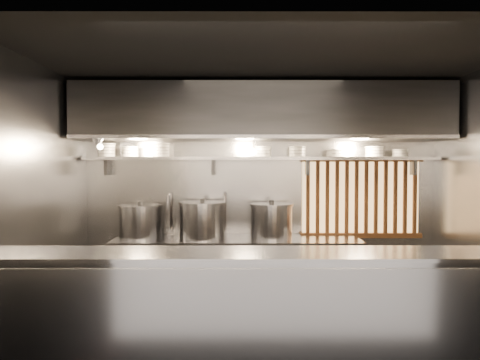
{
  "coord_description": "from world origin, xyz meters",
  "views": [
    {
      "loc": [
        -0.27,
        -4.56,
        1.81
      ],
      "look_at": [
        -0.26,
        0.55,
        1.64
      ],
      "focal_mm": 35.0,
      "sensor_mm": 36.0,
      "label": 1
    }
  ],
  "objects_px": {
    "stock_pot_mid": "(140,221)",
    "stock_pot_right": "(271,221)",
    "pendant_bulb": "(253,152)",
    "heat_lamp": "(98,142)",
    "stock_pot_left": "(202,220)"
  },
  "relations": [
    {
      "from": "stock_pot_left",
      "to": "stock_pot_mid",
      "type": "xyz_separation_m",
      "value": [
        -0.76,
        0.04,
        -0.02
      ]
    },
    {
      "from": "heat_lamp",
      "to": "pendant_bulb",
      "type": "xyz_separation_m",
      "value": [
        1.8,
        0.35,
        -0.11
      ]
    },
    {
      "from": "stock_pot_right",
      "to": "heat_lamp",
      "type": "bearing_deg",
      "value": -170.97
    },
    {
      "from": "pendant_bulb",
      "to": "stock_pot_mid",
      "type": "relative_size",
      "value": 0.28
    },
    {
      "from": "heat_lamp",
      "to": "stock_pot_mid",
      "type": "distance_m",
      "value": 1.09
    },
    {
      "from": "heat_lamp",
      "to": "stock_pot_right",
      "type": "height_order",
      "value": "heat_lamp"
    },
    {
      "from": "stock_pot_left",
      "to": "stock_pot_mid",
      "type": "bearing_deg",
      "value": 177.19
    },
    {
      "from": "pendant_bulb",
      "to": "stock_pot_left",
      "type": "relative_size",
      "value": 0.26
    },
    {
      "from": "stock_pot_right",
      "to": "pendant_bulb",
      "type": "bearing_deg",
      "value": 173.02
    },
    {
      "from": "pendant_bulb",
      "to": "stock_pot_right",
      "type": "height_order",
      "value": "pendant_bulb"
    },
    {
      "from": "pendant_bulb",
      "to": "stock_pot_left",
      "type": "distance_m",
      "value": 1.05
    },
    {
      "from": "stock_pot_mid",
      "to": "stock_pot_right",
      "type": "xyz_separation_m",
      "value": [
        1.62,
        0.01,
        0.01
      ]
    },
    {
      "from": "heat_lamp",
      "to": "stock_pot_mid",
      "type": "height_order",
      "value": "heat_lamp"
    },
    {
      "from": "stock_pot_left",
      "to": "stock_pot_right",
      "type": "relative_size",
      "value": 1.11
    },
    {
      "from": "heat_lamp",
      "to": "stock_pot_left",
      "type": "bearing_deg",
      "value": 13.36
    }
  ]
}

